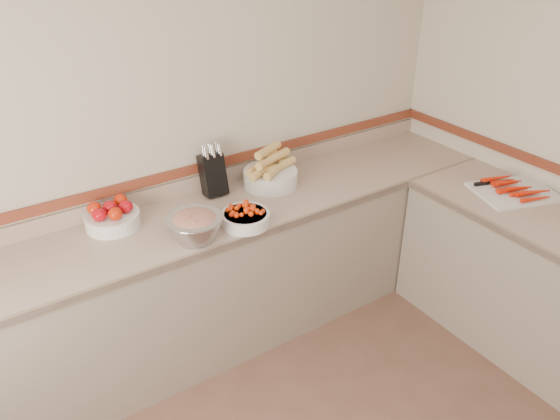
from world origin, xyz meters
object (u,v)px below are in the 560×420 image
tomato_bowl (112,216)px  rhubarb_bowl (195,226)px  knife_block (213,174)px  cherry_tomato_bowl (245,216)px  corn_bowl (270,173)px  cutting_board (514,190)px

tomato_bowl → rhubarb_bowl: (0.31, -0.39, 0.03)m
knife_block → tomato_bowl: (-0.65, -0.04, -0.07)m
tomato_bowl → cherry_tomato_bowl: 0.73m
knife_block → rhubarb_bowl: bearing=-127.8°
knife_block → corn_bowl: (0.35, -0.10, -0.05)m
tomato_bowl → corn_bowl: corn_bowl is taller
tomato_bowl → cutting_board: bearing=-24.0°
knife_block → rhubarb_bowl: 0.55m
rhubarb_bowl → cutting_board: size_ratio=0.54×
tomato_bowl → cutting_board: tomato_bowl is taller
knife_block → cutting_board: knife_block is taller
cutting_board → rhubarb_bowl: bearing=162.6°
cherry_tomato_bowl → corn_bowl: corn_bowl is taller
knife_block → cherry_tomato_bowl: size_ratio=1.21×
cutting_board → corn_bowl: bearing=142.3°
knife_block → corn_bowl: size_ratio=0.88×
cutting_board → tomato_bowl: bearing=156.0°
corn_bowl → cutting_board: bearing=-37.7°
corn_bowl → cutting_board: 1.51m
knife_block → cherry_tomato_bowl: knife_block is taller
knife_block → cherry_tomato_bowl: bearing=-93.7°
tomato_bowl → cutting_board: 2.40m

